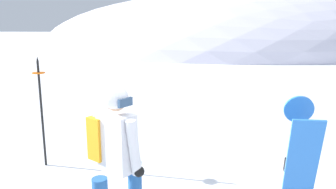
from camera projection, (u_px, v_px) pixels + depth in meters
ridge_peak_main at (222, 47)px, 36.97m from camera, size 39.57×35.61×11.67m
snowboarder_main at (116, 162)px, 3.25m from camera, size 1.05×1.64×1.71m
spare_snowboard at (297, 180)px, 3.09m from camera, size 0.28×0.43×1.62m
piste_marker_near at (41, 105)px, 5.16m from camera, size 0.20×0.20×1.81m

